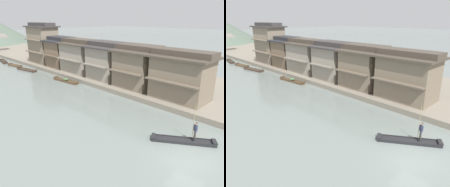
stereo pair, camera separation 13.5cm
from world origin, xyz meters
The scene contains 14 objects.
ground_plane centered at (0.00, 0.00, 0.00)m, with size 400.00×400.00×0.00m, color gray.
riverbank_right centered at (15.85, 30.00, 0.33)m, with size 18.00×110.00×0.67m, color gray.
boat_foreground_poled centered at (1.97, 1.43, 0.13)m, with size 3.87×5.09×0.39m.
boatman_person centered at (2.49, 0.69, 1.40)m, with size 0.41×0.49×3.04m.
boat_moored_nearest centered at (4.76, 44.17, 0.16)m, with size 1.58×4.56×0.48m.
boat_moored_second centered at (4.72, 38.14, 0.16)m, with size 1.90×5.77×0.49m.
boat_moored_far centered at (5.61, 25.18, 0.23)m, with size 1.43×5.73×0.70m.
boat_midriver_drifting centered at (4.88, 51.32, 0.12)m, with size 2.01×5.83×0.37m.
house_waterfront_nearest centered at (10.22, 6.49, 3.67)m, with size 5.46×7.73×6.14m.
house_waterfront_second centered at (10.72, 13.67, 3.67)m, with size 6.47×6.60×6.14m.
house_waterfront_tall centered at (10.62, 20.09, 3.67)m, with size 6.27×6.35×6.14m.
house_waterfront_narrow centered at (10.31, 27.21, 3.67)m, with size 5.66×7.69×6.14m.
house_waterfront_far centered at (10.64, 33.69, 3.68)m, with size 6.31×5.99×6.14m.
house_waterfront_end centered at (10.07, 40.27, 4.97)m, with size 5.18×7.80×8.74m.
Camera 2 is at (-14.57, -6.39, 10.47)m, focal length 35.59 mm.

